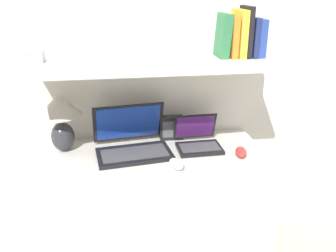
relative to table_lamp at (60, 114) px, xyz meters
name	(u,v)px	position (x,y,z in m)	size (l,w,h in m)	color
wall_back	(143,49)	(0.46, 0.21, 0.29)	(6.00, 0.05, 2.40)	silver
desk	(152,212)	(0.46, -0.14, -0.56)	(1.21, 0.57, 0.70)	silver
back_riser	(146,151)	(0.46, 0.16, -0.32)	(1.21, 0.04, 1.17)	silver
shelf	(148,62)	(0.46, -0.07, 0.28)	(1.21, 0.51, 0.03)	silver
table_lamp	(60,114)	(0.00, 0.00, 0.00)	(0.23, 0.23, 0.32)	#2D2D33
laptop_large	(132,143)	(0.37, -0.08, -0.15)	(0.42, 0.35, 0.25)	black
laptop_small	(198,141)	(0.73, -0.07, -0.17)	(0.24, 0.23, 0.17)	black
computer_mouse	(176,164)	(0.57, -0.29, -0.19)	(0.09, 0.12, 0.04)	white
second_mouse	(241,152)	(0.93, -0.21, -0.19)	(0.08, 0.12, 0.04)	red
router_box	(171,128)	(0.60, 0.06, -0.14)	(0.13, 0.05, 0.14)	black
book_blue	(258,37)	(1.02, -0.07, 0.38)	(0.04, 0.15, 0.18)	#284293
book_navy	(252,37)	(0.98, -0.07, 0.39)	(0.03, 0.17, 0.19)	navy
book_black	(246,32)	(0.95, -0.07, 0.41)	(0.02, 0.16, 0.24)	black
book_yellow	(239,33)	(0.92, -0.07, 0.41)	(0.03, 0.18, 0.23)	gold
book_orange	(231,37)	(0.88, -0.07, 0.39)	(0.03, 0.17, 0.20)	orange
book_green	(223,35)	(0.84, -0.07, 0.40)	(0.06, 0.14, 0.21)	#2D7042
shelf_gadget	(33,57)	(-0.08, -0.07, 0.32)	(0.10, 0.08, 0.05)	#99999E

